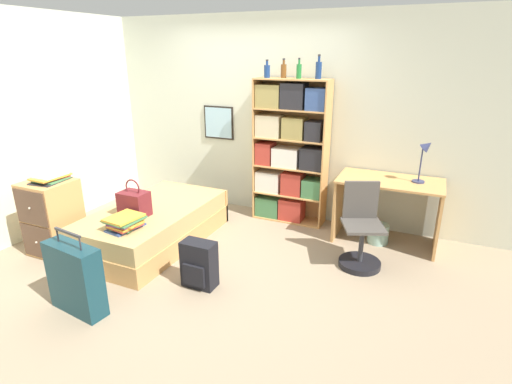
{
  "coord_description": "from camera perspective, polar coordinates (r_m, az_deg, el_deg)",
  "views": [
    {
      "loc": [
        2.18,
        -3.4,
        2.14
      ],
      "look_at": [
        0.58,
        0.18,
        0.75
      ],
      "focal_mm": 28.0,
      "sensor_mm": 36.0,
      "label": 1
    }
  ],
  "objects": [
    {
      "name": "suitcase",
      "position": [
        3.79,
        -24.4,
        -11.19
      ],
      "size": [
        0.57,
        0.26,
        0.76
      ],
      "color": "#143842",
      "rests_on": "ground_plane"
    },
    {
      "name": "desk",
      "position": [
        4.83,
        18.35,
        -1.04
      ],
      "size": [
        1.15,
        0.63,
        0.77
      ],
      "color": "tan",
      "rests_on": "ground_plane"
    },
    {
      "name": "backpack",
      "position": [
        3.88,
        -8.14,
        -10.23
      ],
      "size": [
        0.32,
        0.21,
        0.46
      ],
      "color": "black",
      "rests_on": "ground_plane"
    },
    {
      "name": "magazine_pile_on_dresser",
      "position": [
        4.81,
        -27.26,
        1.8
      ],
      "size": [
        0.31,
        0.39,
        0.07
      ],
      "color": "#232328",
      "rests_on": "dresser"
    },
    {
      "name": "desk_lamp",
      "position": [
        4.69,
        23.04,
        5.15
      ],
      "size": [
        0.18,
        0.13,
        0.49
      ],
      "color": "navy",
      "rests_on": "desk"
    },
    {
      "name": "wall_back",
      "position": [
        5.43,
        0.18,
        10.62
      ],
      "size": [
        10.0,
        0.09,
        2.6
      ],
      "color": "beige",
      "rests_on": "ground_plane"
    },
    {
      "name": "wall_left",
      "position": [
        5.57,
        -27.69,
        8.64
      ],
      "size": [
        0.06,
        10.0,
        2.6
      ],
      "color": "beige",
      "rests_on": "ground_plane"
    },
    {
      "name": "bookcase",
      "position": [
        5.12,
        4.69,
        5.64
      ],
      "size": [
        0.94,
        0.32,
        1.83
      ],
      "color": "tan",
      "rests_on": "ground_plane"
    },
    {
      "name": "handbag",
      "position": [
        4.53,
        -17.0,
        -1.58
      ],
      "size": [
        0.31,
        0.22,
        0.42
      ],
      "color": "maroon",
      "rests_on": "bed"
    },
    {
      "name": "dresser",
      "position": [
        4.94,
        -27.05,
        -3.23
      ],
      "size": [
        0.48,
        0.49,
        0.82
      ],
      "color": "tan",
      "rests_on": "ground_plane"
    },
    {
      "name": "ground_plane",
      "position": [
        4.57,
        -7.61,
        -8.59
      ],
      "size": [
        14.0,
        14.0,
        0.0
      ],
      "primitive_type": "plane",
      "color": "gray"
    },
    {
      "name": "book_stack_on_bed",
      "position": [
        4.25,
        -18.18,
        -4.11
      ],
      "size": [
        0.34,
        0.4,
        0.14
      ],
      "color": "#334C84",
      "rests_on": "bed"
    },
    {
      "name": "waste_bin",
      "position": [
        4.93,
        17.05,
        -5.68
      ],
      "size": [
        0.24,
        0.24,
        0.23
      ],
      "color": "#99C1B2",
      "rests_on": "ground_plane"
    },
    {
      "name": "bottle_clear",
      "position": [
        4.91,
        6.16,
        16.84
      ],
      "size": [
        0.06,
        0.06,
        0.23
      ],
      "color": "#1E6B2D",
      "rests_on": "bookcase"
    },
    {
      "name": "bottle_blue",
      "position": [
        4.9,
        8.93,
        16.89
      ],
      "size": [
        0.07,
        0.07,
        0.27
      ],
      "color": "navy",
      "rests_on": "bookcase"
    },
    {
      "name": "desk_chair",
      "position": [
        4.32,
        14.71,
        -6.54
      ],
      "size": [
        0.52,
        0.52,
        0.88
      ],
      "color": "black",
      "rests_on": "ground_plane"
    },
    {
      "name": "bottle_brown",
      "position": [
        5.04,
        3.97,
        16.93
      ],
      "size": [
        0.07,
        0.07,
        0.23
      ],
      "color": "brown",
      "rests_on": "bookcase"
    },
    {
      "name": "bottle_green",
      "position": [
        5.05,
        1.58,
        16.92
      ],
      "size": [
        0.07,
        0.07,
        0.21
      ],
      "color": "navy",
      "rests_on": "bookcase"
    },
    {
      "name": "bed",
      "position": [
        4.85,
        -14.3,
        -4.55
      ],
      "size": [
        1.01,
        1.81,
        0.43
      ],
      "color": "tan",
      "rests_on": "ground_plane"
    }
  ]
}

